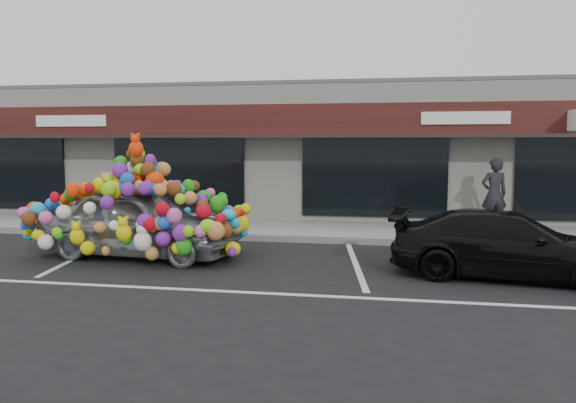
# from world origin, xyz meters

# --- Properties ---
(ground) EXTENTS (90.00, 90.00, 0.00)m
(ground) POSITION_xyz_m (0.00, 0.00, 0.00)
(ground) COLOR black
(ground) RESTS_ON ground
(shop_building) EXTENTS (24.00, 7.20, 4.31)m
(shop_building) POSITION_xyz_m (0.00, 8.44, 2.16)
(shop_building) COLOR white
(shop_building) RESTS_ON ground
(sidewalk) EXTENTS (26.00, 3.00, 0.15)m
(sidewalk) POSITION_xyz_m (0.00, 4.00, 0.07)
(sidewalk) COLOR gray
(sidewalk) RESTS_ON ground
(kerb) EXTENTS (26.00, 0.18, 0.16)m
(kerb) POSITION_xyz_m (0.00, 2.50, 0.07)
(kerb) COLOR slate
(kerb) RESTS_ON ground
(parking_stripe_left) EXTENTS (0.73, 4.37, 0.01)m
(parking_stripe_left) POSITION_xyz_m (-3.20, 0.20, 0.00)
(parking_stripe_left) COLOR silver
(parking_stripe_left) RESTS_ON ground
(parking_stripe_mid) EXTENTS (0.73, 4.37, 0.01)m
(parking_stripe_mid) POSITION_xyz_m (2.80, 0.20, 0.00)
(parking_stripe_mid) COLOR silver
(parking_stripe_mid) RESTS_ON ground
(lane_line) EXTENTS (14.00, 0.12, 0.01)m
(lane_line) POSITION_xyz_m (2.00, -2.30, 0.00)
(lane_line) COLOR silver
(lane_line) RESTS_ON ground
(toy_car) EXTENTS (3.13, 4.79, 2.69)m
(toy_car) POSITION_xyz_m (-1.85, 0.14, 0.91)
(toy_car) COLOR gray
(toy_car) RESTS_ON ground
(black_sedan) EXTENTS (2.26, 4.41, 1.23)m
(black_sedan) POSITION_xyz_m (5.60, -0.43, 0.61)
(black_sedan) COLOR black
(black_sedan) RESTS_ON ground
(pedestrian_a) EXTENTS (0.77, 0.59, 1.91)m
(pedestrian_a) POSITION_xyz_m (6.21, 4.57, 1.10)
(pedestrian_a) COLOR black
(pedestrian_a) RESTS_ON sidewalk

